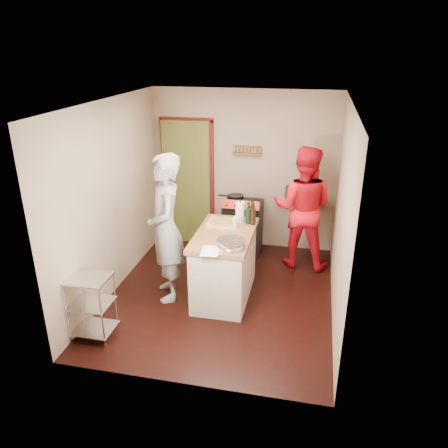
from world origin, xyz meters
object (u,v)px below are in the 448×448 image
at_px(stove, 243,226).
at_px(person_red, 303,208).
at_px(island, 225,263).
at_px(person_stripe, 166,229).
at_px(wire_shelving, 91,304).

height_order(stove, person_red, person_red).
height_order(island, person_stripe, person_stripe).
xyz_separation_m(person_stripe, person_red, (1.71, 1.32, -0.05)).
xyz_separation_m(stove, person_red, (0.95, -0.25, 0.49)).
relative_size(wire_shelving, person_stripe, 0.40).
bearing_deg(island, wire_shelving, -137.73).
relative_size(stove, island, 0.74).
bearing_deg(person_red, person_stripe, 43.54).
distance_m(stove, person_red, 1.10).
bearing_deg(wire_shelving, person_stripe, 61.45).
bearing_deg(wire_shelving, island, 42.27).
bearing_deg(stove, wire_shelving, -116.85).
xyz_separation_m(stove, person_stripe, (-0.75, -1.57, 0.55)).
distance_m(stove, wire_shelving, 2.94).
height_order(island, person_red, person_red).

